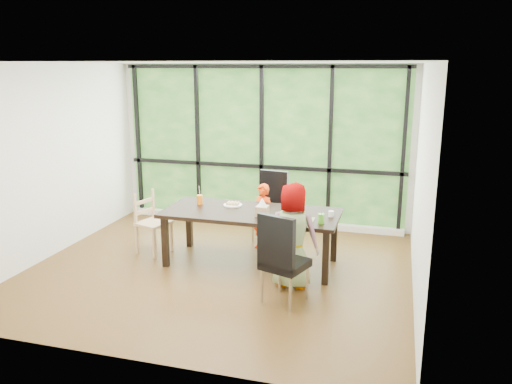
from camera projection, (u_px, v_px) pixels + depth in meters
ground at (219, 270)px, 6.84m from camera, size 5.00×5.00×0.00m
back_wall at (262, 146)px, 8.62m from camera, size 5.00×0.00×5.00m
foliage_backdrop at (262, 146)px, 8.60m from camera, size 4.80×0.02×2.65m
window_mullions at (261, 146)px, 8.56m from camera, size 4.80×0.06×2.65m
window_sill at (261, 221)px, 8.84m from camera, size 4.80×0.12×0.10m
dining_table at (251, 238)px, 6.98m from camera, size 2.47×1.26×0.75m
chair_window_leather at (269, 207)px, 7.86m from camera, size 0.52×0.52×1.08m
chair_interior_leather at (285, 257)px, 5.81m from camera, size 0.59×0.59×1.08m
chair_end_beech at (154, 223)px, 7.37m from camera, size 0.51×0.52×0.90m
child_toddler at (263, 217)px, 7.52m from camera, size 0.43×0.36×0.99m
child_older at (293, 236)px, 6.19m from camera, size 0.66×0.44×1.31m
placemat at (296, 220)px, 6.49m from camera, size 0.45×0.33×0.01m
plate_far at (233, 205)px, 7.17m from camera, size 0.26×0.26×0.02m
plate_near at (296, 220)px, 6.48m from camera, size 0.27×0.27×0.02m
orange_cup at (200, 200)px, 7.23m from camera, size 0.08×0.08×0.13m
green_cup at (321, 219)px, 6.34m from camera, size 0.08×0.08×0.13m
white_mug at (331, 214)px, 6.64m from camera, size 0.07×0.07×0.07m
tissue_box at (262, 211)px, 6.67m from camera, size 0.15×0.15×0.13m
crepe_rolls_far at (233, 203)px, 7.16m from camera, size 0.20×0.12×0.04m
crepe_rolls_near at (296, 218)px, 6.48m from camera, size 0.10×0.12×0.04m
straw_white at (200, 192)px, 7.20m from camera, size 0.01×0.04×0.20m
straw_pink at (321, 211)px, 6.32m from camera, size 0.01×0.04×0.20m
tissue at (262, 202)px, 6.64m from camera, size 0.12×0.12×0.11m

